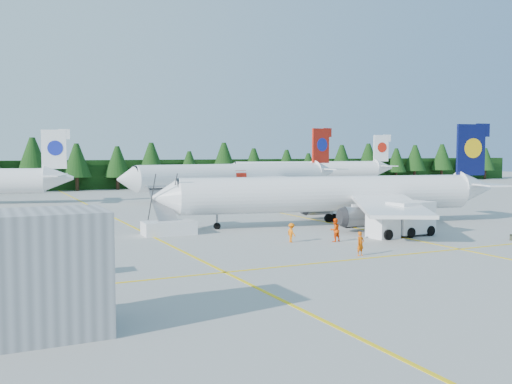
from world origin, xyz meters
name	(u,v)px	position (x,y,z in m)	size (l,w,h in m)	color
ground	(352,243)	(0.00, 0.00, 0.00)	(320.00, 320.00, 0.00)	#A0A09B
taxi_stripe_a	(129,225)	(-14.00, 20.00, 0.01)	(0.25, 120.00, 0.01)	yellow
taxi_stripe_b	(296,216)	(6.00, 20.00, 0.01)	(0.25, 120.00, 0.01)	yellow
taxi_stripe_cross	(399,255)	(0.00, -6.00, 0.01)	(80.00, 0.25, 0.01)	yellow
treeline_hedge	(126,174)	(0.00, 82.00, 3.00)	(220.00, 4.00, 6.00)	black
terminal_building	(32,274)	(-26.00, -14.00, 2.60)	(6.00, 4.00, 5.20)	#9A9CA2
airliner_navy	(323,195)	(4.17, 11.04, 3.23)	(36.61, 29.86, 10.73)	white
airliner_red	(231,177)	(9.13, 46.81, 3.60)	(40.91, 33.39, 11.97)	white
airliner_far_right	(303,170)	(37.77, 72.18, 3.65)	(39.84, 9.74, 11.64)	white
airstairs	(168,224)	(-12.27, 11.99, 0.94)	(4.88, 6.62, 4.31)	white
service_truck	(401,219)	(6.43, 1.52, 1.53)	(6.55, 2.72, 3.10)	white
uld_pair	(33,260)	(-25.15, -2.59, 1.17)	(5.19, 2.69, 1.73)	#343929
crew_a	(360,244)	(-2.74, -4.92, 0.89)	(0.65, 0.43, 1.78)	#DE5304
crew_b	(335,230)	(-0.75, 1.46, 1.00)	(0.97, 0.76, 2.00)	#FF4605
crew_c	(291,233)	(-4.25, 2.77, 0.82)	(0.68, 0.46, 1.64)	#FF6C05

